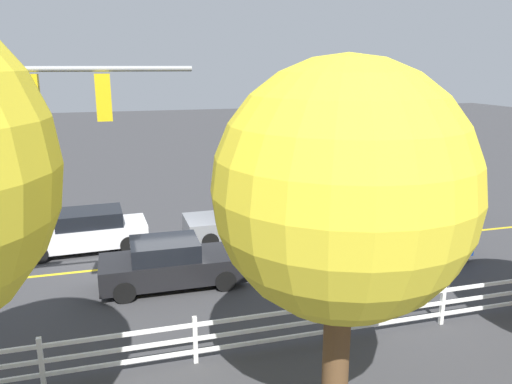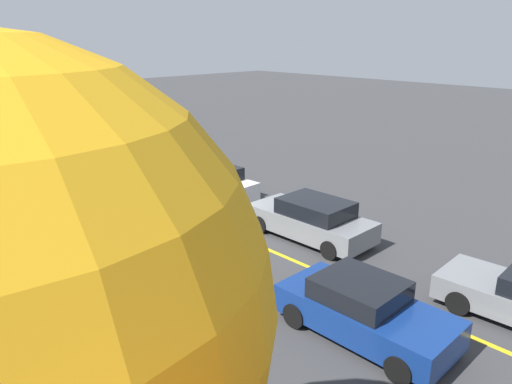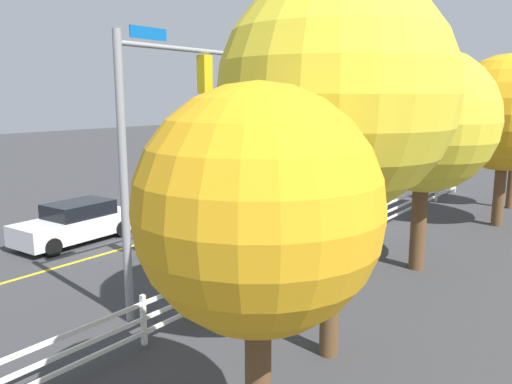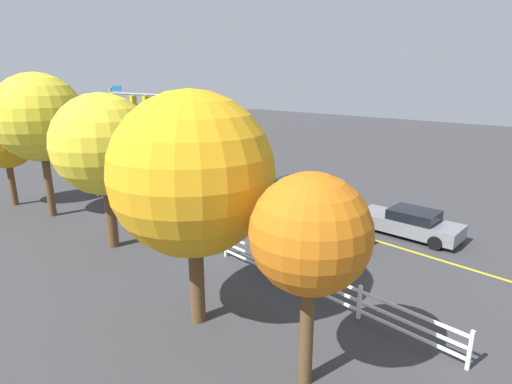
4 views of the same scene
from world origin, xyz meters
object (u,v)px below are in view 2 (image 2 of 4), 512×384
car_2 (311,219)px  tree_4 (0,317)px  car_4 (211,182)px  car_0 (171,221)px  car_3 (364,310)px

car_2 → tree_4: bearing=117.2°
car_2 → car_4: car_4 is taller
car_0 → car_4: 4.73m
car_2 → car_4: 6.01m
car_3 → tree_4: bearing=-80.2°
car_3 → car_2: bearing=141.6°
car_3 → tree_4: 9.09m
car_3 → car_0: bearing=179.2°
tree_4 → car_2: bearing=-61.9°
car_0 → tree_4: size_ratio=0.61×
car_4 → tree_4: 17.56m
car_0 → car_3: (-8.09, 0.01, -0.02)m
car_4 → car_3: bearing=157.1°
car_3 → car_4: bearing=159.2°
car_4 → tree_4: tree_4 is taller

